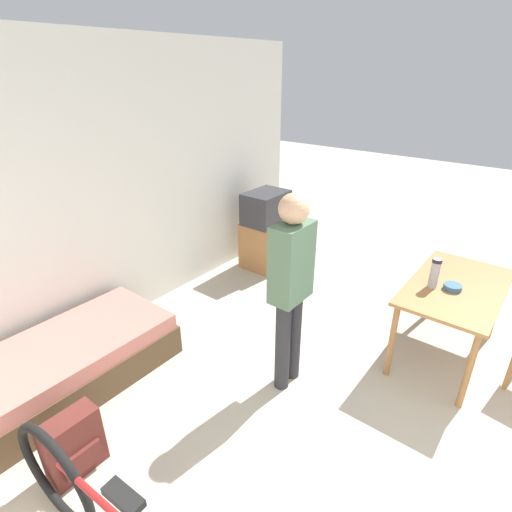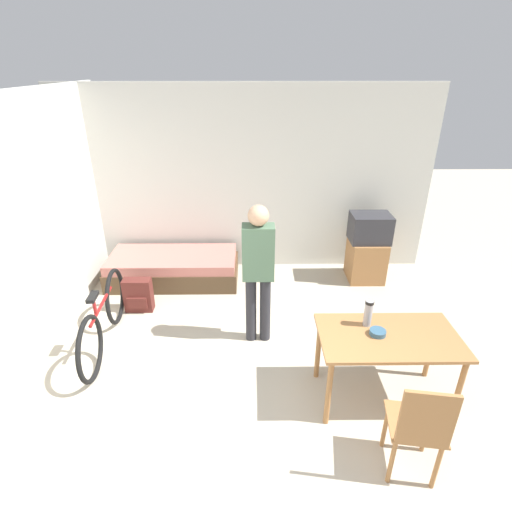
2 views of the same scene
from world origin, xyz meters
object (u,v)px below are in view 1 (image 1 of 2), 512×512
object	(u,v)px
daybed	(59,369)
person_standing	(291,282)
mate_bowl	(453,287)
backpack	(74,445)
tv	(266,231)
thermos_flask	(435,272)
dining_table	(455,295)

from	to	relation	value
daybed	person_standing	distance (m)	2.00
daybed	person_standing	xyz separation A→B (m)	(1.22, -1.40, 0.75)
daybed	mate_bowl	size ratio (longest dim) A/B	12.87
person_standing	backpack	size ratio (longest dim) A/B	3.65
backpack	mate_bowl	bearing A→B (deg)	-30.65
tv	mate_bowl	bearing A→B (deg)	-103.37
daybed	mate_bowl	xyz separation A→B (m)	(2.27, -2.32, 0.55)
backpack	person_standing	bearing A→B (deg)	-21.79
thermos_flask	person_standing	bearing A→B (deg)	142.12
tv	thermos_flask	xyz separation A→B (m)	(-0.62, -2.21, 0.38)
person_standing	backpack	xyz separation A→B (m)	(-1.53, 0.61, -0.73)
thermos_flask	dining_table	bearing A→B (deg)	-44.74
daybed	tv	distance (m)	2.84
dining_table	thermos_flask	world-z (taller)	thermos_flask
thermos_flask	mate_bowl	xyz separation A→B (m)	(0.06, -0.15, -0.12)
tv	thermos_flask	size ratio (longest dim) A/B	3.87
dining_table	person_standing	xyz separation A→B (m)	(-1.15, 0.93, 0.31)
dining_table	backpack	distance (m)	3.13
backpack	daybed	bearing A→B (deg)	68.19
thermos_flask	backpack	world-z (taller)	thermos_flask
tv	dining_table	bearing A→B (deg)	-100.90
daybed	dining_table	world-z (taller)	dining_table
person_standing	tv	bearing A→B (deg)	41.70
dining_table	backpack	world-z (taller)	dining_table
mate_bowl	backpack	distance (m)	3.05
tv	backpack	xyz separation A→B (m)	(-3.15, -0.82, -0.27)
dining_table	person_standing	distance (m)	1.52
tv	person_standing	xyz separation A→B (m)	(-1.61, -1.44, 0.46)
thermos_flask	backpack	xyz separation A→B (m)	(-2.53, 1.39, -0.66)
mate_bowl	thermos_flask	bearing A→B (deg)	111.93
mate_bowl	backpack	xyz separation A→B (m)	(-2.59, 1.53, -0.54)
person_standing	mate_bowl	distance (m)	1.41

